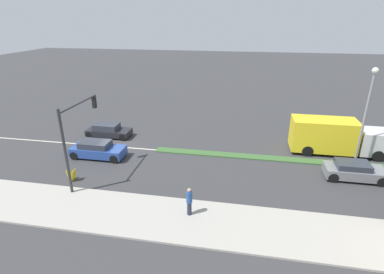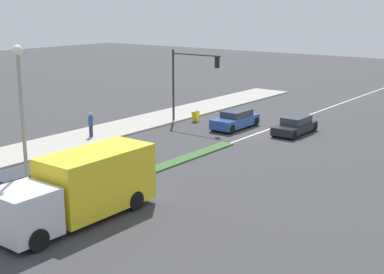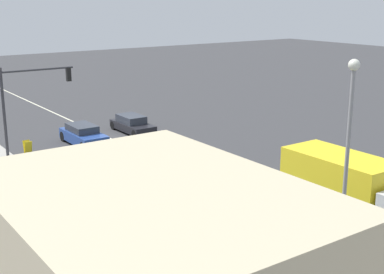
{
  "view_description": "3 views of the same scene",
  "coord_description": "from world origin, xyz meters",
  "px_view_note": "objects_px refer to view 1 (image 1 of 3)",
  "views": [
    {
      "loc": [
        22.51,
        11.22,
        10.67
      ],
      "look_at": [
        1.01,
        7.26,
        1.85
      ],
      "focal_mm": 28.0,
      "sensor_mm": 36.0,
      "label": 1
    },
    {
      "loc": [
        -19.21,
        33.0,
        9.03
      ],
      "look_at": [
        -0.81,
        9.01,
        1.58
      ],
      "focal_mm": 50.0,
      "sensor_mm": 36.0,
      "label": 2
    },
    {
      "loc": [
        16.4,
        32.52,
        9.66
      ],
      "look_at": [
        -0.65,
        8.42,
        1.96
      ],
      "focal_mm": 50.0,
      "sensor_mm": 36.0,
      "label": 3
    }
  ],
  "objects_px": {
    "sedan_dark": "(108,131)",
    "street_lamp": "(367,106)",
    "delivery_truck": "(334,136)",
    "warning_aframe_sign": "(72,175)",
    "traffic_signal_main": "(75,130)",
    "suv_grey": "(354,171)",
    "coupe_blue": "(98,150)",
    "pedestrian": "(189,201)"
  },
  "relations": [
    {
      "from": "suv_grey",
      "to": "pedestrian",
      "type": "bearing_deg",
      "value": -59.17
    },
    {
      "from": "sedan_dark",
      "to": "delivery_truck",
      "type": "bearing_deg",
      "value": 90.0
    },
    {
      "from": "traffic_signal_main",
      "to": "pedestrian",
      "type": "relative_size",
      "value": 3.26
    },
    {
      "from": "warning_aframe_sign",
      "to": "delivery_truck",
      "type": "relative_size",
      "value": 0.11
    },
    {
      "from": "street_lamp",
      "to": "coupe_blue",
      "type": "xyz_separation_m",
      "value": [
        2.2,
        -20.08,
        -4.11
      ]
    },
    {
      "from": "street_lamp",
      "to": "suv_grey",
      "type": "xyz_separation_m",
      "value": [
        2.2,
        -0.74,
        -4.15
      ]
    },
    {
      "from": "traffic_signal_main",
      "to": "warning_aframe_sign",
      "type": "distance_m",
      "value": 3.59
    },
    {
      "from": "sedan_dark",
      "to": "suv_grey",
      "type": "height_order",
      "value": "suv_grey"
    },
    {
      "from": "street_lamp",
      "to": "coupe_blue",
      "type": "relative_size",
      "value": 1.72
    },
    {
      "from": "warning_aframe_sign",
      "to": "sedan_dark",
      "type": "xyz_separation_m",
      "value": [
        -8.22,
        -1.08,
        0.18
      ]
    },
    {
      "from": "suv_grey",
      "to": "warning_aframe_sign",
      "type": "bearing_deg",
      "value": -78.87
    },
    {
      "from": "pedestrian",
      "to": "sedan_dark",
      "type": "relative_size",
      "value": 0.42
    },
    {
      "from": "warning_aframe_sign",
      "to": "sedan_dark",
      "type": "relative_size",
      "value": 0.2
    },
    {
      "from": "warning_aframe_sign",
      "to": "coupe_blue",
      "type": "height_order",
      "value": "coupe_blue"
    },
    {
      "from": "delivery_truck",
      "to": "sedan_dark",
      "type": "relative_size",
      "value": 1.82
    },
    {
      "from": "pedestrian",
      "to": "delivery_truck",
      "type": "xyz_separation_m",
      "value": [
        -10.7,
        10.15,
        0.44
      ]
    },
    {
      "from": "street_lamp",
      "to": "sedan_dark",
      "type": "bearing_deg",
      "value": -95.92
    },
    {
      "from": "sedan_dark",
      "to": "coupe_blue",
      "type": "bearing_deg",
      "value": 14.41
    },
    {
      "from": "street_lamp",
      "to": "warning_aframe_sign",
      "type": "relative_size",
      "value": 8.8
    },
    {
      "from": "warning_aframe_sign",
      "to": "suv_grey",
      "type": "relative_size",
      "value": 0.21
    },
    {
      "from": "street_lamp",
      "to": "delivery_truck",
      "type": "distance_m",
      "value": 4.14
    },
    {
      "from": "sedan_dark",
      "to": "coupe_blue",
      "type": "xyz_separation_m",
      "value": [
        4.4,
        1.13,
        0.06
      ]
    },
    {
      "from": "street_lamp",
      "to": "suv_grey",
      "type": "height_order",
      "value": "street_lamp"
    },
    {
      "from": "street_lamp",
      "to": "coupe_blue",
      "type": "height_order",
      "value": "street_lamp"
    },
    {
      "from": "delivery_truck",
      "to": "coupe_blue",
      "type": "bearing_deg",
      "value": -76.92
    },
    {
      "from": "sedan_dark",
      "to": "warning_aframe_sign",
      "type": "bearing_deg",
      "value": 7.46
    },
    {
      "from": "warning_aframe_sign",
      "to": "sedan_dark",
      "type": "distance_m",
      "value": 8.29
    },
    {
      "from": "street_lamp",
      "to": "pedestrian",
      "type": "xyz_separation_m",
      "value": [
        8.5,
        -11.3,
        -3.75
      ]
    },
    {
      "from": "sedan_dark",
      "to": "coupe_blue",
      "type": "distance_m",
      "value": 4.54
    },
    {
      "from": "traffic_signal_main",
      "to": "delivery_truck",
      "type": "relative_size",
      "value": 0.75
    },
    {
      "from": "traffic_signal_main",
      "to": "coupe_blue",
      "type": "distance_m",
      "value": 5.16
    },
    {
      "from": "coupe_blue",
      "to": "delivery_truck",
      "type": "bearing_deg",
      "value": 103.08
    },
    {
      "from": "traffic_signal_main",
      "to": "suv_grey",
      "type": "bearing_deg",
      "value": 101.98
    },
    {
      "from": "warning_aframe_sign",
      "to": "coupe_blue",
      "type": "relative_size",
      "value": 0.2
    },
    {
      "from": "traffic_signal_main",
      "to": "sedan_dark",
      "type": "xyz_separation_m",
      "value": [
        -8.32,
        -1.98,
        -3.3
      ]
    },
    {
      "from": "warning_aframe_sign",
      "to": "sedan_dark",
      "type": "height_order",
      "value": "sedan_dark"
    },
    {
      "from": "sedan_dark",
      "to": "traffic_signal_main",
      "type": "bearing_deg",
      "value": 13.36
    },
    {
      "from": "sedan_dark",
      "to": "street_lamp",
      "type": "bearing_deg",
      "value": 84.08
    },
    {
      "from": "traffic_signal_main",
      "to": "sedan_dark",
      "type": "relative_size",
      "value": 1.36
    },
    {
      "from": "sedan_dark",
      "to": "coupe_blue",
      "type": "height_order",
      "value": "coupe_blue"
    },
    {
      "from": "pedestrian",
      "to": "delivery_truck",
      "type": "distance_m",
      "value": 14.76
    },
    {
      "from": "street_lamp",
      "to": "delivery_truck",
      "type": "relative_size",
      "value": 0.98
    }
  ]
}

